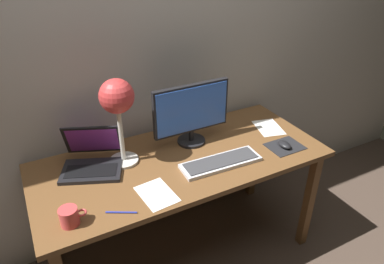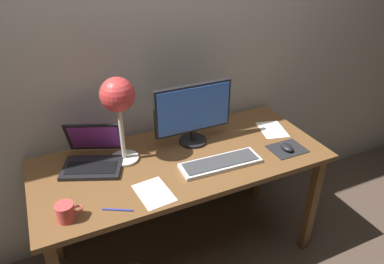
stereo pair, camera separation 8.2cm
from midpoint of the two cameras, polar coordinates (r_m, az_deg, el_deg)
ground_plane at (r=2.46m, az=-2.40°, el=-18.62°), size 4.80×4.80×0.00m
back_wall at (r=2.07m, az=-8.16°, el=14.51°), size 4.80×0.06×2.60m
desk at (r=2.01m, az=-2.80°, el=-6.06°), size 1.60×0.70×0.74m
monitor at (r=2.01m, az=-1.28°, el=3.28°), size 0.46×0.16×0.36m
keyboard_main at (r=1.91m, az=3.41°, el=-4.87°), size 0.45×0.16×0.03m
laptop at (r=1.95m, az=-16.84°, el=-3.68°), size 0.39×0.38×0.21m
desk_lamp at (r=1.80m, az=-13.18°, el=4.72°), size 0.18×0.18×0.47m
mousepad at (r=2.12m, az=13.60°, el=-2.26°), size 0.20×0.16×0.00m
mouse at (r=2.10m, az=13.50°, el=-1.97°), size 0.06×0.10×0.03m
coffee_mug at (r=1.64m, az=-20.44°, el=-12.61°), size 0.12×0.08×0.08m
paper_sheet_near_mouse at (r=1.73m, az=-7.05°, el=-9.88°), size 0.17×0.22×0.00m
paper_sheet_by_keyboard at (r=2.29m, az=11.17°, el=0.69°), size 0.20×0.24×0.00m
pen at (r=1.65m, az=-12.70°, el=-12.48°), size 0.13×0.07×0.01m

